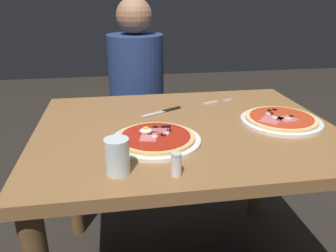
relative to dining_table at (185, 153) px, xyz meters
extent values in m
cube|color=olive|center=(0.00, 0.00, 0.09)|extent=(1.11, 0.88, 0.04)
cylinder|color=brown|center=(-0.50, 0.38, -0.27)|extent=(0.07, 0.07, 0.69)
cylinder|color=brown|center=(0.50, 0.38, -0.27)|extent=(0.07, 0.07, 0.69)
cylinder|color=white|center=(-0.13, -0.13, 0.12)|extent=(0.30, 0.30, 0.01)
cylinder|color=#DBB26B|center=(-0.13, -0.13, 0.13)|extent=(0.27, 0.27, 0.01)
cylinder|color=#A82314|center=(-0.13, -0.13, 0.14)|extent=(0.23, 0.23, 0.00)
torus|color=black|center=(-0.15, -0.12, 0.14)|extent=(0.02, 0.02, 0.00)
torus|color=black|center=(-0.09, -0.06, 0.14)|extent=(0.02, 0.02, 0.00)
torus|color=black|center=(-0.12, -0.06, 0.14)|extent=(0.02, 0.02, 0.00)
torus|color=black|center=(-0.08, -0.09, 0.14)|extent=(0.02, 0.02, 0.00)
torus|color=black|center=(-0.08, -0.06, 0.14)|extent=(0.02, 0.02, 0.00)
torus|color=black|center=(-0.10, -0.13, 0.14)|extent=(0.02, 0.02, 0.00)
cube|color=#D16B70|center=(-0.15, -0.14, 0.14)|extent=(0.07, 0.09, 0.00)
cube|color=#C65B66|center=(-0.11, -0.09, 0.14)|extent=(0.07, 0.05, 0.00)
cylinder|color=beige|center=(-0.14, -0.14, 0.14)|extent=(0.02, 0.02, 0.00)
cylinder|color=beige|center=(-0.09, -0.12, 0.14)|extent=(0.02, 0.02, 0.00)
cylinder|color=beige|center=(-0.15, -0.08, 0.14)|extent=(0.02, 0.02, 0.00)
ellipsoid|color=white|center=(-0.16, -0.11, 0.15)|extent=(0.04, 0.03, 0.02)
cylinder|color=yellow|center=(-0.16, -0.11, 0.16)|extent=(0.02, 0.02, 0.00)
cylinder|color=white|center=(0.37, -0.02, 0.12)|extent=(0.31, 0.31, 0.01)
cylinder|color=#E5C17F|center=(0.37, -0.02, 0.13)|extent=(0.27, 0.27, 0.01)
cylinder|color=red|center=(0.37, -0.02, 0.14)|extent=(0.24, 0.24, 0.00)
torus|color=black|center=(0.38, 0.05, 0.14)|extent=(0.02, 0.02, 0.00)
torus|color=black|center=(0.41, -0.03, 0.14)|extent=(0.02, 0.02, 0.00)
torus|color=black|center=(0.35, 0.01, 0.14)|extent=(0.02, 0.02, 0.00)
torus|color=black|center=(0.35, 0.05, 0.14)|extent=(0.02, 0.02, 0.00)
torus|color=black|center=(0.34, -0.06, 0.14)|extent=(0.02, 0.02, 0.00)
cube|color=#D16B70|center=(0.32, -0.05, 0.14)|extent=(0.11, 0.11, 0.00)
cube|color=#D16B70|center=(0.38, -0.06, 0.14)|extent=(0.08, 0.08, 0.00)
cylinder|color=beige|center=(0.33, 0.01, 0.14)|extent=(0.02, 0.02, 0.00)
cylinder|color=beige|center=(0.38, -0.06, 0.14)|extent=(0.02, 0.02, 0.00)
cylinder|color=beige|center=(0.34, -0.04, 0.14)|extent=(0.02, 0.02, 0.00)
cylinder|color=silver|center=(-0.26, -0.32, 0.17)|extent=(0.07, 0.07, 0.10)
cylinder|color=silver|center=(-0.26, -0.32, 0.14)|extent=(0.06, 0.06, 0.05)
cube|color=silver|center=(0.17, 0.26, 0.12)|extent=(0.08, 0.04, 0.00)
cube|color=silver|center=(0.26, 0.28, 0.12)|extent=(0.04, 0.02, 0.00)
cube|color=silver|center=(0.26, 0.29, 0.12)|extent=(0.04, 0.02, 0.00)
cube|color=silver|center=(0.26, 0.29, 0.12)|extent=(0.04, 0.02, 0.00)
cube|color=silver|center=(0.26, 0.30, 0.12)|extent=(0.04, 0.02, 0.00)
cube|color=silver|center=(-0.10, 0.15, 0.12)|extent=(0.11, 0.07, 0.00)
cube|color=black|center=(-0.02, 0.19, 0.12)|extent=(0.09, 0.06, 0.01)
cylinder|color=white|center=(-0.10, -0.35, 0.14)|extent=(0.03, 0.03, 0.05)
cylinder|color=silver|center=(-0.10, -0.35, 0.17)|extent=(0.03, 0.03, 0.01)
cylinder|color=black|center=(-0.13, 0.79, -0.39)|extent=(0.29, 0.29, 0.46)
cylinder|color=navy|center=(-0.13, 0.79, 0.10)|extent=(0.32, 0.32, 0.52)
sphere|color=#9E7051|center=(-0.13, 0.79, 0.46)|extent=(0.20, 0.20, 0.20)
camera|label=1|loc=(-0.25, -1.15, 0.58)|focal=35.86mm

